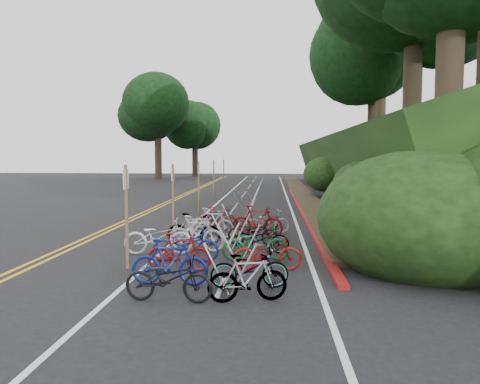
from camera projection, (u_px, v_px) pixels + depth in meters
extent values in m
plane|color=black|center=(110.00, 264.00, 12.14)|extent=(120.00, 120.00, 0.00)
cube|color=gold|center=(138.00, 214.00, 22.23)|extent=(0.12, 80.00, 0.01)
cube|color=gold|center=(145.00, 214.00, 22.21)|extent=(0.12, 80.00, 0.01)
cube|color=silver|center=(204.00, 215.00, 22.01)|extent=(0.12, 80.00, 0.01)
cube|color=silver|center=(294.00, 216.00, 21.73)|extent=(0.12, 80.00, 0.01)
cube|color=silver|center=(220.00, 288.00, 9.94)|extent=(0.10, 1.60, 0.01)
cube|color=silver|center=(240.00, 238.00, 15.91)|extent=(0.10, 1.60, 0.01)
cube|color=silver|center=(248.00, 215.00, 21.87)|extent=(0.10, 1.60, 0.01)
cube|color=silver|center=(253.00, 202.00, 27.84)|extent=(0.10, 1.60, 0.01)
cube|color=silver|center=(257.00, 194.00, 33.81)|extent=(0.10, 1.60, 0.01)
cube|color=silver|center=(259.00, 188.00, 39.78)|extent=(0.10, 1.60, 0.01)
cube|color=silver|center=(261.00, 184.00, 45.74)|extent=(0.10, 1.60, 0.01)
cube|color=maroon|center=(302.00, 210.00, 23.68)|extent=(0.25, 28.00, 0.10)
cube|color=black|center=(404.00, 155.00, 32.89)|extent=(12.32, 44.00, 9.11)
cube|color=#382819|center=(303.00, 193.00, 33.58)|extent=(1.40, 44.00, 0.16)
ellipsoid|color=#284C19|center=(369.00, 212.00, 14.55)|extent=(2.00, 2.80, 1.60)
ellipsoid|color=#284C19|center=(364.00, 186.00, 19.43)|extent=(2.60, 3.64, 2.08)
ellipsoid|color=#284C19|center=(365.00, 170.00, 25.28)|extent=(2.20, 3.08, 1.76)
ellipsoid|color=#284C19|center=(326.00, 174.00, 31.38)|extent=(3.00, 4.20, 2.40)
ellipsoid|color=#284C19|center=(326.00, 169.00, 37.29)|extent=(2.40, 3.36, 1.92)
ellipsoid|color=#284C19|center=(336.00, 160.00, 41.12)|extent=(2.80, 3.92, 2.24)
ellipsoid|color=#284C19|center=(347.00, 206.00, 17.56)|extent=(1.80, 2.52, 1.44)
ellipsoid|color=#284C19|center=(365.00, 159.00, 29.16)|extent=(3.20, 4.48, 2.56)
ellipsoid|color=black|center=(421.00, 218.00, 12.00)|extent=(5.28, 6.16, 3.52)
cylinder|color=#2D2319|center=(448.00, 115.00, 14.16)|extent=(0.80, 0.80, 5.68)
cylinder|color=#2D2319|center=(412.00, 95.00, 22.87)|extent=(0.85, 0.85, 6.56)
cylinder|color=#2D2319|center=(415.00, 92.00, 30.57)|extent=(0.90, 0.90, 7.43)
cylinder|color=#2D2319|center=(373.00, 118.00, 38.68)|extent=(0.83, 0.83, 6.12)
ellipsoid|color=black|center=(374.00, 50.00, 38.24)|extent=(8.16, 8.16, 7.75)
cylinder|color=#2D2319|center=(381.00, 113.00, 46.38)|extent=(0.87, 0.87, 6.99)
ellipsoid|color=black|center=(383.00, 47.00, 45.87)|extent=(9.71, 9.71, 9.23)
cylinder|color=#2D2319|center=(158.00, 155.00, 54.29)|extent=(0.80, 0.80, 5.68)
ellipsoid|color=black|center=(158.00, 110.00, 53.88)|extent=(7.77, 7.77, 7.38)
cylinder|color=#2D2319|center=(195.00, 157.00, 62.06)|extent=(0.78, 0.78, 5.25)
ellipsoid|color=black|center=(195.00, 121.00, 61.69)|extent=(6.80, 6.80, 6.46)
cylinder|color=#9C9C9D|center=(235.00, 232.00, 10.61)|extent=(0.05, 2.77, 0.05)
cylinder|color=#9C9C9D|center=(216.00, 269.00, 9.39)|extent=(0.55, 0.04, 1.06)
cylinder|color=#9C9C9D|center=(244.00, 269.00, 9.35)|extent=(0.55, 0.04, 1.06)
cylinder|color=#9C9C9D|center=(228.00, 245.00, 11.95)|extent=(0.55, 0.04, 1.06)
cylinder|color=#9C9C9D|center=(250.00, 245.00, 11.91)|extent=(0.55, 0.04, 1.06)
cylinder|color=#9C9C9D|center=(234.00, 208.00, 14.83)|extent=(0.05, 3.00, 0.05)
cylinder|color=#9C9C9D|center=(221.00, 233.00, 13.50)|extent=(0.58, 0.04, 1.13)
cylinder|color=#9C9C9D|center=(240.00, 233.00, 13.46)|extent=(0.58, 0.04, 1.13)
cylinder|color=#9C9C9D|center=(230.00, 220.00, 16.28)|extent=(0.58, 0.04, 1.13)
cylinder|color=#9C9C9D|center=(246.00, 220.00, 16.25)|extent=(0.58, 0.04, 1.13)
cylinder|color=#9C9C9D|center=(244.00, 195.00, 19.80)|extent=(0.05, 3.00, 0.05)
cylinder|color=#9C9C9D|center=(235.00, 212.00, 18.47)|extent=(0.58, 0.04, 1.13)
cylinder|color=#9C9C9D|center=(249.00, 212.00, 18.43)|extent=(0.58, 0.04, 1.13)
cylinder|color=#9C9C9D|center=(239.00, 205.00, 21.26)|extent=(0.58, 0.04, 1.13)
cylinder|color=#9C9C9D|center=(252.00, 205.00, 21.22)|extent=(0.58, 0.04, 1.13)
cylinder|color=#9C9C9D|center=(249.00, 187.00, 24.77)|extent=(0.05, 3.00, 0.05)
cylinder|color=#9C9C9D|center=(242.00, 200.00, 23.44)|extent=(0.58, 0.04, 1.13)
cylinder|color=#9C9C9D|center=(254.00, 200.00, 23.41)|extent=(0.58, 0.04, 1.13)
cylinder|color=#9C9C9D|center=(246.00, 195.00, 26.23)|extent=(0.58, 0.04, 1.13)
cylinder|color=#9C9C9D|center=(256.00, 195.00, 26.19)|extent=(0.58, 0.04, 1.13)
cylinder|color=#9C9C9D|center=(253.00, 181.00, 29.75)|extent=(0.05, 3.00, 0.05)
cylinder|color=#9C9C9D|center=(248.00, 192.00, 28.42)|extent=(0.58, 0.04, 1.13)
cylinder|color=#9C9C9D|center=(257.00, 192.00, 28.38)|extent=(0.58, 0.04, 1.13)
cylinder|color=#9C9C9D|center=(250.00, 189.00, 31.20)|extent=(0.58, 0.04, 1.13)
cylinder|color=#9C9C9D|center=(258.00, 189.00, 31.16)|extent=(0.58, 0.04, 1.13)
cylinder|color=#9C9C9D|center=(256.00, 178.00, 34.72)|extent=(0.05, 3.00, 0.05)
cylinder|color=#9C9C9D|center=(251.00, 187.00, 33.39)|extent=(0.58, 0.04, 1.13)
cylinder|color=#9C9C9D|center=(259.00, 187.00, 33.35)|extent=(0.58, 0.04, 1.13)
cylinder|color=#9C9C9D|center=(253.00, 184.00, 36.18)|extent=(0.58, 0.04, 1.13)
cylinder|color=#9C9C9D|center=(260.00, 184.00, 36.14)|extent=(0.58, 0.04, 1.13)
cylinder|color=brown|center=(127.00, 217.00, 11.53)|extent=(0.08, 0.08, 2.59)
cube|color=silver|center=(126.00, 179.00, 11.45)|extent=(0.02, 0.40, 0.50)
cylinder|color=brown|center=(173.00, 198.00, 16.97)|extent=(0.08, 0.08, 2.50)
cube|color=silver|center=(173.00, 174.00, 16.90)|extent=(0.02, 0.40, 0.50)
cylinder|color=brown|center=(199.00, 187.00, 22.94)|extent=(0.08, 0.08, 2.50)
cube|color=silver|center=(199.00, 169.00, 22.87)|extent=(0.02, 0.40, 0.50)
cylinder|color=brown|center=(214.00, 181.00, 28.91)|extent=(0.08, 0.08, 2.50)
cube|color=silver|center=(214.00, 166.00, 28.83)|extent=(0.02, 0.40, 0.50)
cylinder|color=brown|center=(224.00, 176.00, 34.87)|extent=(0.08, 0.08, 2.50)
cube|color=silver|center=(224.00, 164.00, 34.80)|extent=(0.02, 0.40, 0.50)
imported|color=beige|center=(158.00, 237.00, 13.29)|extent=(0.86, 1.99, 1.01)
imported|color=black|center=(169.00, 278.00, 8.99)|extent=(0.75, 1.78, 0.91)
imported|color=slate|center=(248.00, 278.00, 8.98)|extent=(0.79, 1.62, 0.94)
imported|color=navy|center=(169.00, 262.00, 10.11)|extent=(0.54, 1.71, 1.02)
imported|color=slate|center=(250.00, 268.00, 9.91)|extent=(0.84, 1.74, 0.87)
imported|color=maroon|center=(179.00, 252.00, 11.33)|extent=(0.49, 1.59, 0.95)
imported|color=maroon|center=(267.00, 253.00, 11.42)|extent=(0.86, 1.78, 0.89)
imported|color=navy|center=(185.00, 244.00, 12.37)|extent=(0.66, 1.80, 0.94)
imported|color=#144C1E|center=(256.00, 244.00, 12.47)|extent=(0.86, 1.85, 0.94)
imported|color=#9E9EA3|center=(196.00, 234.00, 13.72)|extent=(0.92, 1.81, 1.05)
imported|color=slate|center=(262.00, 238.00, 13.57)|extent=(0.91, 1.69, 0.84)
imported|color=slate|center=(194.00, 229.00, 14.60)|extent=(0.57, 1.71, 1.01)
imported|color=black|center=(253.00, 232.00, 14.57)|extent=(0.86, 1.71, 0.86)
imported|color=#9E9EA3|center=(212.00, 223.00, 16.04)|extent=(1.01, 1.74, 1.01)
imported|color=maroon|center=(257.00, 221.00, 16.07)|extent=(0.93, 1.90, 1.10)
imported|color=maroon|center=(218.00, 220.00, 17.03)|extent=(0.67, 1.62, 0.95)
imported|color=#9E9EA3|center=(268.00, 222.00, 16.88)|extent=(0.89, 1.70, 0.85)
imported|color=navy|center=(219.00, 217.00, 18.23)|extent=(1.10, 1.68, 0.83)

